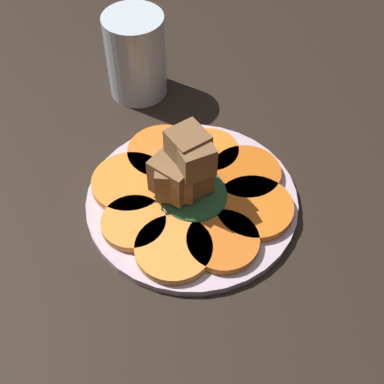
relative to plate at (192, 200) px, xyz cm
name	(u,v)px	position (x,y,z in cm)	size (l,w,h in cm)	color
table_slab	(192,208)	(0.00, 0.00, -1.52)	(120.00, 120.00, 2.00)	black
plate	(192,200)	(0.00, 0.00, 0.00)	(25.31, 25.31, 1.05)	silver
carrot_slice_0	(174,249)	(5.80, -5.29, 1.05)	(8.65, 8.65, 0.95)	orange
carrot_slice_1	(221,242)	(7.41, -0.27, 1.05)	(8.16, 8.16, 0.95)	orange
carrot_slice_2	(254,208)	(5.05, 5.53, 1.05)	(9.17, 9.17, 0.95)	orange
carrot_slice_3	(244,170)	(-0.49, 7.48, 1.05)	(8.58, 8.58, 0.95)	orange
carrot_slice_4	(209,151)	(-5.27, 5.24, 1.05)	(7.47, 7.47, 0.95)	orange
carrot_slice_5	(164,152)	(-7.80, 0.10, 1.05)	(9.20, 9.20, 0.95)	orange
carrot_slice_6	(130,183)	(-5.16, -5.78, 1.05)	(9.31, 9.31, 0.95)	orange
carrot_slice_7	(134,223)	(0.55, -7.79, 1.05)	(7.47, 7.47, 0.95)	orange
center_pile	(186,175)	(-0.33, -0.57, 4.56)	(8.98, 8.79, 9.71)	#2D6033
fork	(149,215)	(0.21, -5.68, 0.78)	(17.16, 7.07, 0.40)	#B2B2B7
water_glass	(136,55)	(-22.18, 2.90, 5.46)	(8.23, 8.23, 11.96)	silver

